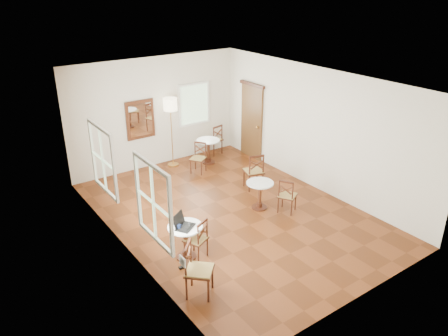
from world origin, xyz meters
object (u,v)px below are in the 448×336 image
cafe_table_near (186,238)px  cafe_table_back (208,149)px  chair_back_a (214,139)px  floor_lamp (170,109)px  chair_near_a (197,239)px  navy_mug (179,227)px  chair_mid_b (287,196)px  power_adapter (182,267)px  mouse (181,223)px  chair_back_b (198,158)px  chair_mid_a (254,171)px  chair_near_b (198,270)px  laptop (183,224)px  cafe_table_mid (260,192)px  water_glass (189,225)px

cafe_table_near → cafe_table_back: cafe_table_back is taller
chair_back_a → floor_lamp: (-1.44, -0.04, 1.18)m
chair_near_a → navy_mug: size_ratio=7.45×
chair_mid_b → power_adapter: (-3.00, -0.46, -0.39)m
mouse → cafe_table_near: bearing=-99.6°
cafe_table_back → chair_back_b: bearing=-146.4°
chair_mid_a → power_adapter: chair_mid_a is taller
chair_near_b → power_adapter: chair_near_b is taller
chair_near_b → floor_lamp: size_ratio=0.50×
cafe_table_near → mouse: (-0.02, 0.10, 0.28)m
laptop → chair_near_b: bearing=-140.4°
laptop → chair_back_b: bearing=20.4°
chair_mid_b → mouse: size_ratio=9.03×
chair_back_a → navy_mug: (-3.54, -4.09, 0.28)m
cafe_table_near → floor_lamp: size_ratio=0.36×
cafe_table_back → chair_near_b: bearing=-125.2°
laptop → cafe_table_near: bearing=-32.9°
power_adapter → laptop: bearing=52.1°
chair_near_a → floor_lamp: (1.79, 4.14, 1.23)m
chair_near_b → floor_lamp: 5.66m
mouse → navy_mug: (-0.11, -0.12, 0.03)m
chair_near_a → cafe_table_near: bearing=-57.7°
cafe_table_mid → floor_lamp: size_ratio=0.34×
chair_near_b → chair_back_b: bearing=11.9°
cafe_table_mid → cafe_table_back: (0.52, 2.90, 0.03)m
cafe_table_near → chair_mid_a: (2.90, 1.57, 0.04)m
cafe_table_mid → chair_near_a: (-2.19, -0.81, 0.00)m
cafe_table_back → navy_mug: 4.72m
chair_mid_b → water_glass: 2.75m
chair_near_b → laptop: (0.31, 1.00, 0.28)m
navy_mug → cafe_table_near: bearing=7.9°
cafe_table_mid → laptop: (-2.42, -0.70, 0.35)m
chair_mid_b → water_glass: bearing=66.7°
chair_near_a → chair_mid_b: size_ratio=1.00×
chair_mid_a → mouse: (-2.92, -1.47, 0.24)m
chair_near_a → chair_back_a: size_ratio=0.90×
laptop → chair_mid_b: bearing=-29.0°
chair_back_b → water_glass: bearing=-68.6°
cafe_table_mid → chair_mid_b: bearing=-51.0°
laptop → water_glass: (0.09, -0.09, -0.01)m
chair_mid_a → chair_mid_b: chair_mid_a is taller
cafe_table_mid → water_glass: 2.48m
cafe_table_back → chair_back_a: 0.70m
chair_mid_a → water_glass: size_ratio=9.58×
chair_near_b → chair_back_b: size_ratio=1.17×
chair_near_a → navy_mug: 0.46m
cafe_table_near → water_glass: bearing=-65.5°
floor_lamp → chair_near_b: bearing=-114.8°
cafe_table_near → chair_near_a: chair_near_a is taller
water_glass → chair_back_b: bearing=55.5°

